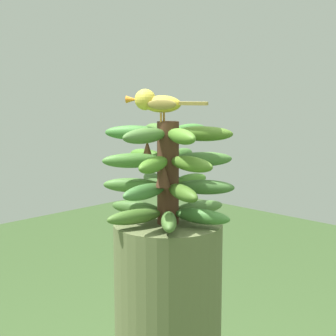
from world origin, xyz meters
name	(u,v)px	position (x,y,z in m)	size (l,w,h in m)	color
banana_bunch	(168,173)	(0.00, 0.00, 1.18)	(0.32, 0.32, 0.25)	#4C2D1E
perched_bird	(156,102)	(0.02, -0.02, 1.35)	(0.12, 0.18, 0.08)	#C68933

